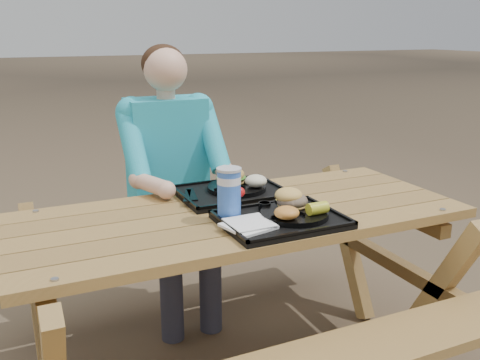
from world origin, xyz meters
name	(u,v)px	position (x,y,z in m)	size (l,w,h in m)	color
picnic_table	(240,295)	(0.00, 0.00, 0.38)	(1.80, 1.49, 0.75)	#999999
tray_near	(281,221)	(0.08, -0.19, 0.76)	(0.45, 0.35, 0.02)	black
tray_far	(231,193)	(0.05, 0.20, 0.76)	(0.45, 0.35, 0.02)	black
plate_near	(294,214)	(0.14, -0.20, 0.78)	(0.26, 0.26, 0.02)	black
plate_far	(237,188)	(0.08, 0.21, 0.78)	(0.26, 0.26, 0.02)	black
napkin_stack	(248,225)	(-0.07, -0.23, 0.78)	(0.16, 0.16, 0.02)	white
soda_cup	(229,194)	(-0.09, -0.09, 0.86)	(0.09, 0.09, 0.18)	blue
condiment_bbq	(265,206)	(0.07, -0.08, 0.78)	(0.05, 0.05, 0.03)	black
condiment_mustard	(280,203)	(0.15, -0.07, 0.78)	(0.04, 0.04, 0.03)	gold
sandwich	(292,192)	(0.16, -0.14, 0.85)	(0.11, 0.11, 0.12)	#F0B654
mac_cheese	(287,213)	(0.07, -0.25, 0.81)	(0.09, 0.09, 0.05)	gold
corn_cob	(317,208)	(0.20, -0.26, 0.81)	(0.08, 0.08, 0.05)	yellow
cutlery_far	(192,194)	(-0.13, 0.22, 0.77)	(0.03, 0.17, 0.01)	black
burger	(231,171)	(0.08, 0.26, 0.85)	(0.12, 0.12, 0.11)	#C09243
baked_beans	(229,186)	(0.02, 0.15, 0.81)	(0.09, 0.09, 0.04)	#521410
potato_salad	(256,181)	(0.15, 0.16, 0.82)	(0.10, 0.10, 0.05)	#F2EBCD
diner	(170,194)	(-0.09, 0.68, 0.64)	(0.48, 0.84, 1.28)	#189DAE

